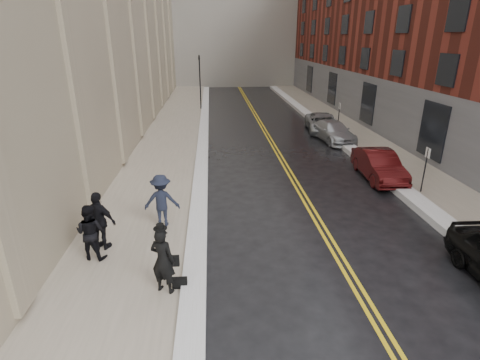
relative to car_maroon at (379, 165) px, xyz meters
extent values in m
plane|color=black|center=(-6.80, -10.20, -0.72)|extent=(160.00, 160.00, 0.00)
cube|color=gray|center=(-11.30, 5.80, -0.64)|extent=(4.00, 64.00, 0.15)
cube|color=gray|center=(2.20, 5.80, -0.64)|extent=(3.00, 64.00, 0.15)
cube|color=gold|center=(-4.42, 5.80, -0.71)|extent=(0.12, 64.00, 0.01)
cube|color=gold|center=(-4.18, 5.80, -0.71)|extent=(0.12, 64.00, 0.01)
cube|color=white|center=(-9.00, 5.80, -0.59)|extent=(0.70, 60.80, 0.26)
cube|color=white|center=(0.35, 5.80, -0.57)|extent=(0.85, 60.80, 0.30)
cube|color=maroon|center=(10.70, 12.80, 8.28)|extent=(14.00, 50.00, 18.00)
cylinder|color=black|center=(-9.40, 19.80, 1.88)|extent=(0.12, 0.12, 5.20)
imported|color=black|center=(-9.40, 19.80, 3.88)|extent=(0.18, 0.15, 0.90)
cylinder|color=black|center=(1.10, -2.20, 0.38)|extent=(0.06, 0.06, 2.20)
cube|color=white|center=(1.10, -2.20, 1.28)|extent=(0.02, 0.35, 0.45)
cylinder|color=black|center=(1.10, 9.80, 0.38)|extent=(0.06, 0.06, 2.20)
cube|color=white|center=(1.10, 9.80, 1.28)|extent=(0.02, 0.35, 0.45)
imported|color=#420B0C|center=(0.00, 0.00, 0.00)|extent=(1.69, 4.41, 1.43)
imported|color=#A4A7AC|center=(0.00, 7.44, -0.04)|extent=(2.41, 4.82, 1.34)
imported|color=#9CA0A4|center=(0.00, 10.11, -0.04)|extent=(2.84, 5.11, 1.35)
imported|color=black|center=(-9.78, -8.55, 0.41)|extent=(0.84, 0.71, 1.95)
imported|color=black|center=(-12.26, -6.68, 0.35)|extent=(1.02, 0.87, 1.83)
imported|color=#1A1E2F|center=(-10.29, -4.60, 0.44)|extent=(1.30, 0.75, 2.00)
imported|color=black|center=(-12.11, -6.11, 0.44)|extent=(1.28, 0.89, 2.01)
camera|label=1|loc=(-8.36, -17.34, 6.06)|focal=28.00mm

